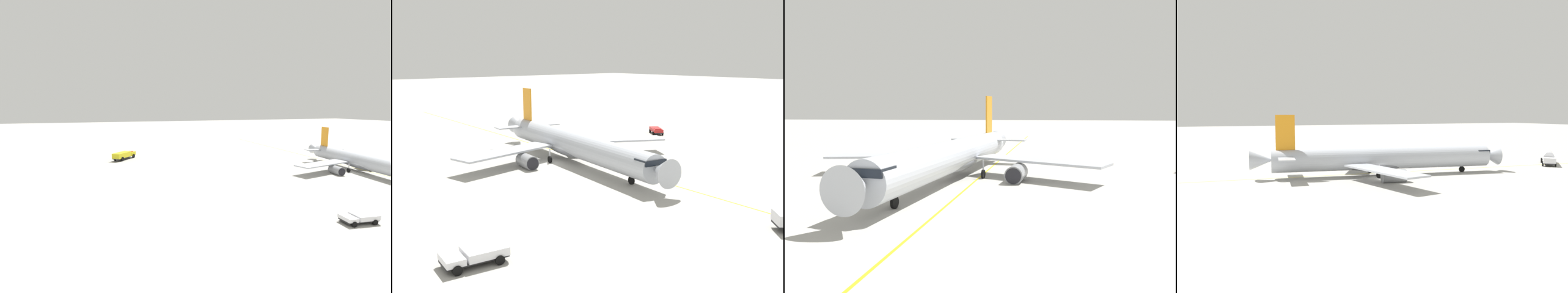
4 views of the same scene
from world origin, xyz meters
TOP-DOWN VIEW (x-y plane):
  - ground_plane at (0.00, 0.00)m, footprint 600.00×600.00m
  - airliner_main at (1.63, 3.09)m, footprint 45.98×37.38m
  - fuel_tanker_truck at (41.44, 3.13)m, footprint 8.23×8.60m
  - ops_pickup_truck at (-8.44, 34.68)m, footprint 5.31×4.56m
  - taxiway_centreline at (1.89, 5.90)m, footprint 169.56×11.83m

SIDE VIEW (x-z plane):
  - ground_plane at x=0.00m, z-range 0.00..0.00m
  - taxiway_centreline at x=1.89m, z-range 0.00..0.01m
  - ops_pickup_truck at x=-8.44m, z-range 0.10..1.51m
  - fuel_tanker_truck at x=41.44m, z-range 0.15..3.02m
  - airliner_main at x=1.63m, z-range -2.67..8.29m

